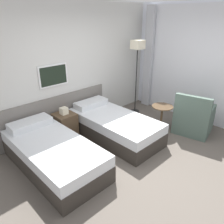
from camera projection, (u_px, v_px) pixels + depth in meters
ground_plane at (143, 161)px, 3.91m from camera, size 16.00×16.00×0.00m
wall_headboard at (70, 71)px, 4.71m from camera, size 10.00×0.10×2.70m
wall_window at (218, 68)px, 4.78m from camera, size 0.21×4.54×2.70m
bed_near_door at (53, 153)px, 3.70m from camera, size 0.96×2.01×0.61m
bed_near_window at (114, 126)px, 4.63m from camera, size 0.96×2.01×0.61m
nightstand at (65, 125)px, 4.64m from camera, size 0.40×0.42×0.66m
floor_lamp at (137, 51)px, 5.30m from camera, size 0.27×0.27×1.86m
side_table at (162, 113)px, 4.82m from camera, size 0.46×0.46×0.59m
armchair at (193, 120)px, 4.78m from camera, size 0.85×0.86×0.92m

